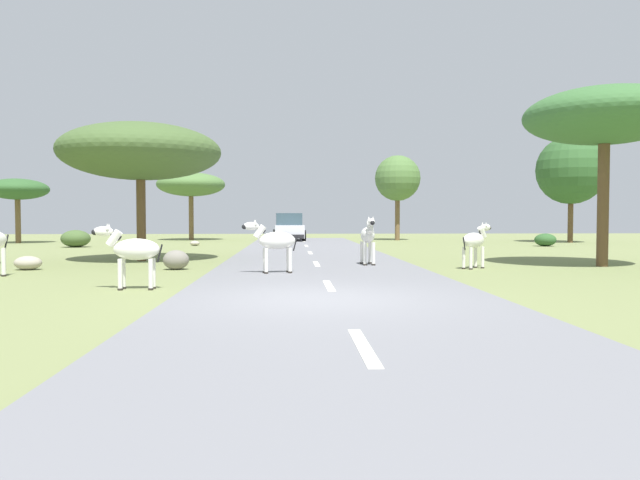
{
  "coord_description": "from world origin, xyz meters",
  "views": [
    {
      "loc": [
        -0.55,
        -10.61,
        1.5
      ],
      "look_at": [
        0.53,
        11.03,
        0.69
      ],
      "focal_mm": 33.4,
      "sensor_mm": 36.0,
      "label": 1
    }
  ],
  "objects_px": {
    "tree_1": "(140,152)",
    "rock_0": "(195,243)",
    "car_0": "(289,228)",
    "bush_1": "(76,239)",
    "zebra_1": "(133,250)",
    "zebra_3": "(475,241)",
    "rock_3": "(28,263)",
    "tree_0": "(191,185)",
    "zebra_0": "(368,236)",
    "tree_2": "(17,190)",
    "zebra_2": "(274,241)",
    "tree_6": "(605,117)",
    "bush_0": "(545,240)",
    "tree_3": "(398,179)",
    "tree_5": "(571,170)",
    "rock_2": "(176,260)"
  },
  "relations": [
    {
      "from": "tree_0",
      "to": "bush_0",
      "type": "distance_m",
      "value": 22.43
    },
    {
      "from": "car_0",
      "to": "bush_1",
      "type": "height_order",
      "value": "car_0"
    },
    {
      "from": "tree_0",
      "to": "zebra_2",
      "type": "bearing_deg",
      "value": -75.83
    },
    {
      "from": "tree_1",
      "to": "bush_0",
      "type": "bearing_deg",
      "value": 27.5
    },
    {
      "from": "zebra_0",
      "to": "tree_2",
      "type": "xyz_separation_m",
      "value": [
        -18.44,
        17.69,
        2.21
      ]
    },
    {
      "from": "zebra_1",
      "to": "zebra_3",
      "type": "bearing_deg",
      "value": -61.65
    },
    {
      "from": "tree_2",
      "to": "tree_5",
      "type": "height_order",
      "value": "tree_5"
    },
    {
      "from": "zebra_2",
      "to": "rock_3",
      "type": "distance_m",
      "value": 7.4
    },
    {
      "from": "rock_0",
      "to": "zebra_1",
      "type": "bearing_deg",
      "value": -84.67
    },
    {
      "from": "rock_2",
      "to": "rock_3",
      "type": "distance_m",
      "value": 4.25
    },
    {
      "from": "zebra_0",
      "to": "rock_0",
      "type": "height_order",
      "value": "zebra_0"
    },
    {
      "from": "zebra_1",
      "to": "tree_2",
      "type": "relative_size",
      "value": 0.39
    },
    {
      "from": "zebra_2",
      "to": "rock_0",
      "type": "distance_m",
      "value": 17.19
    },
    {
      "from": "rock_2",
      "to": "tree_2",
      "type": "bearing_deg",
      "value": 124.45
    },
    {
      "from": "tree_3",
      "to": "tree_5",
      "type": "distance_m",
      "value": 10.62
    },
    {
      "from": "rock_0",
      "to": "rock_2",
      "type": "relative_size",
      "value": 0.69
    },
    {
      "from": "tree_3",
      "to": "rock_3",
      "type": "relative_size",
      "value": 7.33
    },
    {
      "from": "zebra_1",
      "to": "tree_5",
      "type": "relative_size",
      "value": 0.23
    },
    {
      "from": "zebra_0",
      "to": "tree_2",
      "type": "relative_size",
      "value": 0.42
    },
    {
      "from": "zebra_0",
      "to": "bush_0",
      "type": "xyz_separation_m",
      "value": [
        11.04,
        12.45,
        -0.6
      ]
    },
    {
      "from": "zebra_3",
      "to": "tree_2",
      "type": "bearing_deg",
      "value": -170.83
    },
    {
      "from": "bush_0",
      "to": "tree_1",
      "type": "bearing_deg",
      "value": -152.5
    },
    {
      "from": "tree_6",
      "to": "bush_1",
      "type": "xyz_separation_m",
      "value": [
        -20.54,
        13.0,
        -4.14
      ]
    },
    {
      "from": "car_0",
      "to": "tree_0",
      "type": "xyz_separation_m",
      "value": [
        -6.53,
        1.89,
        2.85
      ]
    },
    {
      "from": "zebra_3",
      "to": "tree_5",
      "type": "distance_m",
      "value": 21.42
    },
    {
      "from": "zebra_2",
      "to": "tree_2",
      "type": "xyz_separation_m",
      "value": [
        -15.62,
        20.3,
        2.27
      ]
    },
    {
      "from": "tree_3",
      "to": "tree_5",
      "type": "xyz_separation_m",
      "value": [
        9.76,
        -4.18,
        0.27
      ]
    },
    {
      "from": "zebra_3",
      "to": "tree_0",
      "type": "relative_size",
      "value": 0.3
    },
    {
      "from": "zebra_3",
      "to": "car_0",
      "type": "relative_size",
      "value": 0.31
    },
    {
      "from": "zebra_2",
      "to": "rock_2",
      "type": "xyz_separation_m",
      "value": [
        -2.88,
        1.72,
        -0.6
      ]
    },
    {
      "from": "bush_0",
      "to": "tree_6",
      "type": "bearing_deg",
      "value": -106.59
    },
    {
      "from": "zebra_2",
      "to": "rock_2",
      "type": "distance_m",
      "value": 3.41
    },
    {
      "from": "tree_1",
      "to": "tree_2",
      "type": "distance_m",
      "value": 18.47
    },
    {
      "from": "bush_0",
      "to": "bush_1",
      "type": "bearing_deg",
      "value": 179.58
    },
    {
      "from": "car_0",
      "to": "rock_3",
      "type": "height_order",
      "value": "car_0"
    },
    {
      "from": "car_0",
      "to": "bush_1",
      "type": "distance_m",
      "value": 13.14
    },
    {
      "from": "tree_1",
      "to": "rock_0",
      "type": "distance_m",
      "value": 11.73
    },
    {
      "from": "tree_2",
      "to": "bush_1",
      "type": "height_order",
      "value": "tree_2"
    },
    {
      "from": "rock_3",
      "to": "tree_6",
      "type": "bearing_deg",
      "value": 1.24
    },
    {
      "from": "tree_2",
      "to": "tree_6",
      "type": "relative_size",
      "value": 0.7
    },
    {
      "from": "tree_2",
      "to": "zebra_3",
      "type": "bearing_deg",
      "value": -40.92
    },
    {
      "from": "tree_1",
      "to": "tree_3",
      "type": "relative_size",
      "value": 0.98
    },
    {
      "from": "tree_1",
      "to": "car_0",
      "type": "bearing_deg",
      "value": 73.59
    },
    {
      "from": "zebra_1",
      "to": "rock_0",
      "type": "distance_m",
      "value": 19.66
    },
    {
      "from": "tree_0",
      "to": "tree_1",
      "type": "bearing_deg",
      "value": -85.72
    },
    {
      "from": "tree_1",
      "to": "zebra_2",
      "type": "bearing_deg",
      "value": -48.44
    },
    {
      "from": "zebra_3",
      "to": "tree_3",
      "type": "xyz_separation_m",
      "value": [
        1.67,
        21.94,
        3.28
      ]
    },
    {
      "from": "tree_1",
      "to": "rock_0",
      "type": "relative_size",
      "value": 10.82
    },
    {
      "from": "tree_0",
      "to": "rock_2",
      "type": "distance_m",
      "value": 23.31
    },
    {
      "from": "bush_1",
      "to": "rock_3",
      "type": "height_order",
      "value": "bush_1"
    }
  ]
}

